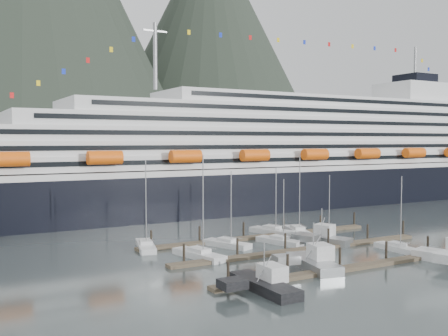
{
  "coord_description": "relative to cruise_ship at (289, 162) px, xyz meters",
  "views": [
    {
      "loc": [
        -57.46,
        -64.33,
        17.95
      ],
      "look_at": [
        -9.37,
        22.0,
        12.77
      ],
      "focal_mm": 42.0,
      "sensor_mm": 36.0,
      "label": 1
    }
  ],
  "objects": [
    {
      "name": "sailboat_c",
      "position": [
        -35.15,
        -45.14,
        -11.64
      ],
      "size": [
        4.97,
        9.07,
        11.72
      ],
      "rotation": [
        0.0,
        0.0,
        1.88
      ],
      "color": "silver",
      "rests_on": "ground"
    },
    {
      "name": "mountains",
      "position": [
        22.46,
        533.6,
        151.36
      ],
      "size": [
        870.0,
        440.0,
        420.0
      ],
      "color": "black",
      "rests_on": "ground"
    },
    {
      "name": "sailboat_f",
      "position": [
        -30.82,
        -36.52,
        -11.61
      ],
      "size": [
        5.4,
        9.72,
        13.45
      ],
      "rotation": [
        0.0,
        0.0,
        1.88
      ],
      "color": "silver",
      "rests_on": "ground"
    },
    {
      "name": "sailboat_h",
      "position": [
        -21.79,
        -59.2,
        -11.63
      ],
      "size": [
        2.44,
        8.06,
        12.61
      ],
      "rotation": [
        0.0,
        0.0,
        1.56
      ],
      "color": "silver",
      "rests_on": "ground"
    },
    {
      "name": "dock_far",
      "position": [
        -34.95,
        -38.89,
        -11.73
      ],
      "size": [
        48.18,
        2.28,
        3.2
      ],
      "color": "#483C2E",
      "rests_on": "ground"
    },
    {
      "name": "trawler_b",
      "position": [
        -41.29,
        -61.86,
        -11.13
      ],
      "size": [
        8.81,
        11.43,
        7.11
      ],
      "rotation": [
        0.0,
        0.0,
        1.37
      ],
      "color": "#95989A",
      "rests_on": "ground"
    },
    {
      "name": "ground",
      "position": [
        -30.03,
        -54.94,
        -12.04
      ],
      "size": [
        1600.0,
        1600.0,
        0.0
      ],
      "primitive_type": "plane",
      "color": "#3F494A",
      "rests_on": "ground"
    },
    {
      "name": "sailboat_e",
      "position": [
        -57.03,
        -37.9,
        -11.61
      ],
      "size": [
        5.05,
        10.21,
        15.23
      ],
      "rotation": [
        0.0,
        0.0,
        1.31
      ],
      "color": "silver",
      "rests_on": "ground"
    },
    {
      "name": "sailboat_d",
      "position": [
        -26.03,
        -47.03,
        -11.65
      ],
      "size": [
        5.62,
        9.56,
        12.24
      ],
      "rotation": [
        0.0,
        0.0,
        1.18
      ],
      "color": "silver",
      "rests_on": "ground"
    },
    {
      "name": "dock_near",
      "position": [
        -34.95,
        -64.89,
        -11.73
      ],
      "size": [
        48.18,
        2.28,
        3.2
      ],
      "color": "#483C2E",
      "rests_on": "ground"
    },
    {
      "name": "dock_mid",
      "position": [
        -34.95,
        -51.89,
        -11.73
      ],
      "size": [
        48.18,
        2.28,
        3.2
      ],
      "color": "#483C2E",
      "rests_on": "ground"
    },
    {
      "name": "cruise_ship",
      "position": [
        0.0,
        0.0,
        0.0
      ],
      "size": [
        210.0,
        30.4,
        50.3
      ],
      "color": "black",
      "rests_on": "ground"
    },
    {
      "name": "sailboat_b",
      "position": [
        -52.28,
        -48.21,
        -11.6
      ],
      "size": [
        4.81,
        10.49,
        16.28
      ],
      "rotation": [
        0.0,
        0.0,
        1.79
      ],
      "color": "silver",
      "rests_on": "ground"
    },
    {
      "name": "trawler_a",
      "position": [
        -53.37,
        -67.65,
        -11.21
      ],
      "size": [
        8.27,
        11.51,
        6.29
      ],
      "rotation": [
        0.0,
        0.0,
        1.57
      ],
      "color": "black",
      "rests_on": "ground"
    },
    {
      "name": "trawler_e",
      "position": [
        -28.5,
        -48.34,
        -11.17
      ],
      "size": [
        9.14,
        10.89,
        6.73
      ],
      "rotation": [
        0.0,
        0.0,
        1.97
      ],
      "color": "#95989A",
      "rests_on": "ground"
    },
    {
      "name": "sailboat_a",
      "position": [
        -44.42,
        -42.99,
        -11.62
      ],
      "size": [
        5.73,
        9.07,
        13.32
      ],
      "rotation": [
        0.0,
        0.0,
        1.97
      ],
      "color": "silver",
      "rests_on": "ground"
    },
    {
      "name": "sailboat_g",
      "position": [
        -26.3,
        -38.67,
        -11.61
      ],
      "size": [
        5.75,
        10.56,
        15.36
      ],
      "rotation": [
        0.0,
        0.0,
        1.24
      ],
      "color": "silver",
      "rests_on": "ground"
    }
  ]
}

